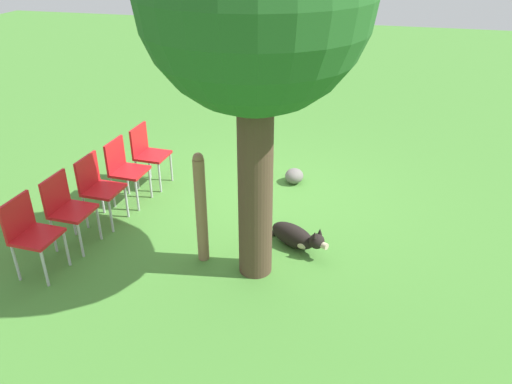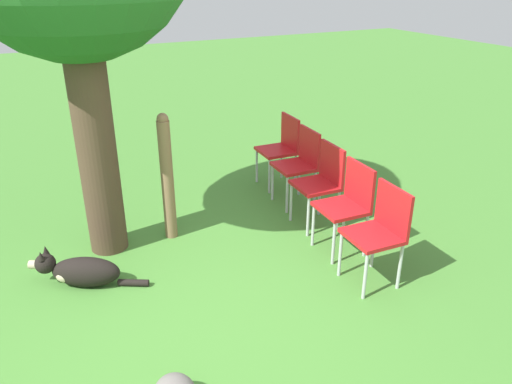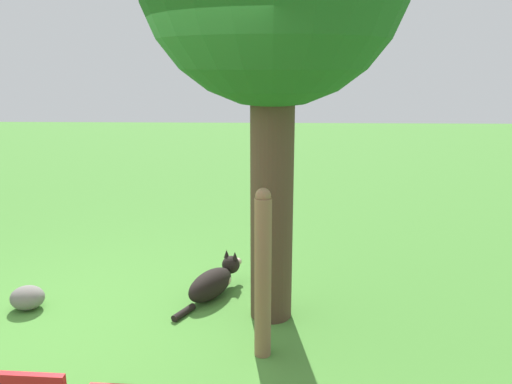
{
  "view_description": "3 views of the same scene",
  "coord_description": "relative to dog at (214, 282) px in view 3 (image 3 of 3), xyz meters",
  "views": [
    {
      "loc": [
        -1.37,
        5.62,
        3.38
      ],
      "look_at": [
        -0.3,
        1.31,
        1.01
      ],
      "focal_mm": 35.0,
      "sensor_mm": 36.0,
      "label": 1
    },
    {
      "loc": [
        -0.92,
        -3.3,
        2.59
      ],
      "look_at": [
        1.15,
        0.81,
        0.49
      ],
      "focal_mm": 35.0,
      "sensor_mm": 36.0,
      "label": 2
    },
    {
      "loc": [
        3.75,
        1.24,
        2.17
      ],
      "look_at": [
        -0.34,
        1.11,
        1.11
      ],
      "focal_mm": 35.0,
      "sensor_mm": 36.0,
      "label": 3
    }
  ],
  "objects": [
    {
      "name": "dog",
      "position": [
        0.0,
        0.0,
        0.0
      ],
      "size": [
        0.94,
        0.58,
        0.36
      ],
      "rotation": [
        0.0,
        0.0,
        2.64
      ],
      "color": "black",
      "rests_on": "ground_plane"
    },
    {
      "name": "garden_rock",
      "position": [
        0.32,
        -1.67,
        -0.03
      ],
      "size": [
        0.27,
        0.3,
        0.22
      ],
      "color": "slate",
      "rests_on": "ground_plane"
    },
    {
      "name": "fence_post",
      "position": [
        0.99,
        0.49,
        0.53
      ],
      "size": [
        0.13,
        0.13,
        1.32
      ],
      "color": "#846647",
      "rests_on": "ground_plane"
    },
    {
      "name": "ground_plane",
      "position": [
        0.64,
        -0.7,
        -0.14
      ],
      "size": [
        30.0,
        30.0,
        0.0
      ],
      "primitive_type": "plane",
      "color": "#478433"
    }
  ]
}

